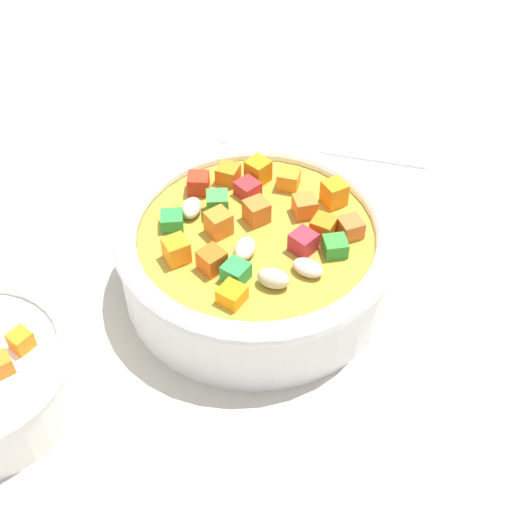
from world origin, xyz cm
name	(u,v)px	position (x,y,z in cm)	size (l,w,h in cm)	color
ground_plane	(256,292)	(0.00, 0.00, -1.00)	(140.00, 140.00, 2.00)	#BAB2A0
soup_bowl_main	(256,252)	(0.00, -0.01, 3.24)	(19.58, 19.58, 6.85)	white
spoon	(299,144)	(-3.46, -16.76, 0.45)	(19.23, 5.82, 0.98)	silver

